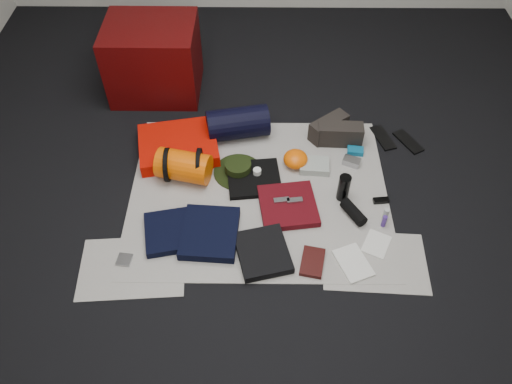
{
  "coord_description": "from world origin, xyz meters",
  "views": [
    {
      "loc": [
        -0.0,
        -2.03,
        2.38
      ],
      "look_at": [
        -0.02,
        -0.08,
        0.1
      ],
      "focal_mm": 35.0,
      "sensor_mm": 36.0,
      "label": 1
    }
  ],
  "objects_px": {
    "paperback_book": "(312,262)",
    "stuff_sack": "(184,166)",
    "navy_duffel": "(238,123)",
    "compact_camera": "(351,162)",
    "red_cabinet": "(154,59)",
    "sleeping_pad": "(178,146)",
    "water_bottle": "(344,188)"
  },
  "relations": [
    {
      "from": "compact_camera",
      "to": "paperback_book",
      "type": "relative_size",
      "value": 0.58
    },
    {
      "from": "stuff_sack",
      "to": "compact_camera",
      "type": "bearing_deg",
      "value": 6.46
    },
    {
      "from": "navy_duffel",
      "to": "water_bottle",
      "type": "distance_m",
      "value": 0.87
    },
    {
      "from": "red_cabinet",
      "to": "sleeping_pad",
      "type": "relative_size",
      "value": 1.25
    },
    {
      "from": "red_cabinet",
      "to": "water_bottle",
      "type": "bearing_deg",
      "value": -39.86
    },
    {
      "from": "sleeping_pad",
      "to": "stuff_sack",
      "type": "xyz_separation_m",
      "value": [
        0.07,
        -0.24,
        0.05
      ]
    },
    {
      "from": "red_cabinet",
      "to": "water_bottle",
      "type": "xyz_separation_m",
      "value": [
        1.28,
        -1.08,
        -0.17
      ]
    },
    {
      "from": "paperback_book",
      "to": "stuff_sack",
      "type": "bearing_deg",
      "value": 151.83
    },
    {
      "from": "water_bottle",
      "to": "navy_duffel",
      "type": "bearing_deg",
      "value": 139.68
    },
    {
      "from": "water_bottle",
      "to": "sleeping_pad",
      "type": "bearing_deg",
      "value": 159.07
    },
    {
      "from": "compact_camera",
      "to": "stuff_sack",
      "type": "bearing_deg",
      "value": -149.56
    },
    {
      "from": "red_cabinet",
      "to": "paperback_book",
      "type": "height_order",
      "value": "red_cabinet"
    },
    {
      "from": "sleeping_pad",
      "to": "water_bottle",
      "type": "height_order",
      "value": "water_bottle"
    },
    {
      "from": "red_cabinet",
      "to": "navy_duffel",
      "type": "distance_m",
      "value": 0.82
    },
    {
      "from": "stuff_sack",
      "to": "navy_duffel",
      "type": "bearing_deg",
      "value": 50.21
    },
    {
      "from": "stuff_sack",
      "to": "compact_camera",
      "type": "distance_m",
      "value": 1.09
    },
    {
      "from": "sleeping_pad",
      "to": "navy_duffel",
      "type": "distance_m",
      "value": 0.43
    },
    {
      "from": "sleeping_pad",
      "to": "compact_camera",
      "type": "xyz_separation_m",
      "value": [
        1.15,
        -0.11,
        -0.02
      ]
    },
    {
      "from": "stuff_sack",
      "to": "paperback_book",
      "type": "bearing_deg",
      "value": -39.94
    },
    {
      "from": "navy_duffel",
      "to": "paperback_book",
      "type": "distance_m",
      "value": 1.14
    },
    {
      "from": "sleeping_pad",
      "to": "paperback_book",
      "type": "distance_m",
      "value": 1.22
    },
    {
      "from": "stuff_sack",
      "to": "paperback_book",
      "type": "distance_m",
      "value": 1.01
    },
    {
      "from": "navy_duffel",
      "to": "compact_camera",
      "type": "bearing_deg",
      "value": -31.31
    },
    {
      "from": "water_bottle",
      "to": "paperback_book",
      "type": "bearing_deg",
      "value": -113.96
    },
    {
      "from": "red_cabinet",
      "to": "paperback_book",
      "type": "relative_size",
      "value": 3.35
    },
    {
      "from": "red_cabinet",
      "to": "navy_duffel",
      "type": "xyz_separation_m",
      "value": [
        0.62,
        -0.52,
        -0.15
      ]
    },
    {
      "from": "navy_duffel",
      "to": "water_bottle",
      "type": "xyz_separation_m",
      "value": [
        0.66,
        -0.56,
        -0.02
      ]
    },
    {
      "from": "sleeping_pad",
      "to": "navy_duffel",
      "type": "bearing_deg",
      "value": 21.73
    },
    {
      "from": "sleeping_pad",
      "to": "red_cabinet",
      "type": "bearing_deg",
      "value": 108.59
    },
    {
      "from": "stuff_sack",
      "to": "water_bottle",
      "type": "xyz_separation_m",
      "value": [
        0.99,
        -0.17,
        -0.01
      ]
    },
    {
      "from": "red_cabinet",
      "to": "sleeping_pad",
      "type": "bearing_deg",
      "value": -71.16
    },
    {
      "from": "red_cabinet",
      "to": "paperback_book",
      "type": "xyz_separation_m",
      "value": [
        1.07,
        -1.56,
        -0.25
      ]
    }
  ]
}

